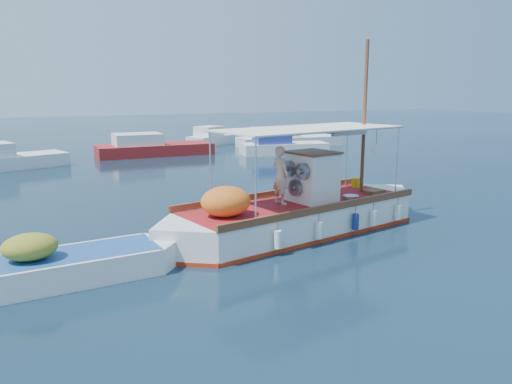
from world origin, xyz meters
name	(u,v)px	position (x,y,z in m)	size (l,w,h in m)	color
ground	(298,231)	(0.00, 0.00, 0.00)	(160.00, 160.00, 0.00)	black
fishing_caique	(298,215)	(-0.06, -0.06, 0.58)	(10.56, 4.45, 6.58)	white
dinghy	(64,269)	(-7.48, -1.43, 0.32)	(6.20, 2.13, 1.52)	white
bg_boat_nw	(1,161)	(-9.45, 18.86, 0.49)	(7.30, 4.48, 1.80)	silver
bg_boat_n	(151,149)	(0.13, 21.54, 0.49)	(8.14, 2.80, 1.80)	maroon
bg_boat_ne	(281,147)	(8.99, 18.31, 0.49)	(6.59, 3.25, 1.80)	silver
bg_boat_e	(286,140)	(11.74, 22.63, 0.49)	(8.90, 3.25, 1.80)	silver
bg_boat_far_n	(214,139)	(6.62, 26.29, 0.49)	(5.43, 4.21, 1.80)	silver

